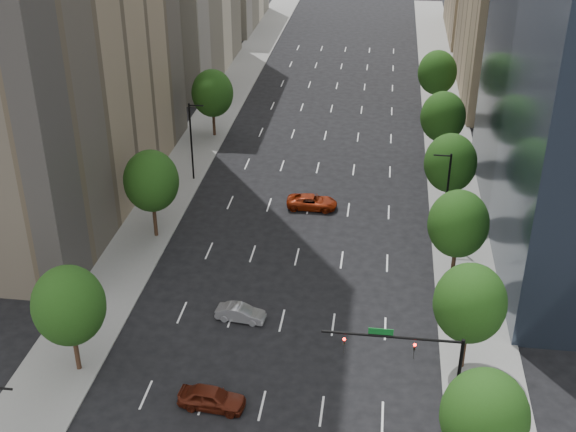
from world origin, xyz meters
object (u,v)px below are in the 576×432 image
at_px(car_silver, 241,313).
at_px(car_maroon, 212,398).
at_px(traffic_signal, 422,360).
at_px(car_red_far, 312,202).

bearing_deg(car_silver, car_maroon, -174.25).
height_order(car_maroon, car_silver, car_maroon).
relative_size(traffic_signal, car_silver, 2.26).
bearing_deg(traffic_signal, car_maroon, -177.68).
distance_m(car_maroon, car_red_far, 30.68).
xyz_separation_m(car_maroon, car_red_far, (3.77, 30.44, -0.07)).
xyz_separation_m(car_maroon, car_silver, (0.07, 10.23, -0.13)).
xyz_separation_m(traffic_signal, car_red_far, (-10.15, 29.88, -4.45)).
height_order(car_maroon, car_red_far, car_maroon).
xyz_separation_m(traffic_signal, car_maroon, (-13.92, -0.56, -4.38)).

